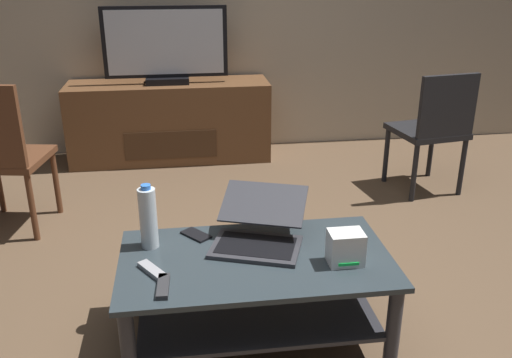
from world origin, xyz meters
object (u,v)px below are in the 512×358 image
tv_remote (152,270)px  soundbar_remote (163,286)px  coffee_table (256,282)px  cell_phone (196,235)px  laptop (259,229)px  television (166,47)px  dining_chair (434,126)px  router_box (346,248)px  water_bottle_near (148,218)px  media_cabinet (170,121)px

tv_remote → soundbar_remote: size_ratio=1.00×
coffee_table → cell_phone: cell_phone is taller
tv_remote → soundbar_remote: (0.05, -0.12, 0.00)m
laptop → soundbar_remote: bearing=-142.1°
cell_phone → television: bearing=53.9°
dining_chair → laptop: bearing=-137.1°
dining_chair → router_box: dining_chair is taller
cell_phone → soundbar_remote: (-0.14, -0.41, 0.01)m
coffee_table → water_bottle_near: size_ratio=3.93×
media_cabinet → coffee_table: bearing=-81.2°
water_bottle_near → coffee_table: bearing=-19.5°
router_box → water_bottle_near: size_ratio=0.49×
media_cabinet → cell_phone: media_cabinet is taller
television → router_box: (0.73, -2.49, -0.45)m
coffee_table → cell_phone: (-0.24, 0.23, 0.13)m
television → water_bottle_near: television is taller
laptop → router_box: laptop is taller
television → soundbar_remote: size_ratio=5.99×
television → tv_remote: television is taller
cell_phone → laptop: bearing=-57.6°
laptop → tv_remote: size_ratio=3.30×
soundbar_remote → television: bearing=92.7°
cell_phone → router_box: bearing=-67.8°
laptop → tv_remote: laptop is taller
soundbar_remote → laptop: bearing=40.8°
soundbar_remote → router_box: bearing=10.0°
television → water_bottle_near: bearing=-91.8°
water_bottle_near → tv_remote: 0.26m
coffee_table → water_bottle_near: (-0.44, 0.16, 0.26)m
media_cabinet → television: (0.00, -0.02, 0.60)m
router_box → tv_remote: router_box is taller
media_cabinet → dining_chair: dining_chair is taller
soundbar_remote → water_bottle_near: bearing=102.9°
dining_chair → cell_phone: (-1.68, -1.22, -0.08)m
media_cabinet → tv_remote: (-0.05, -2.48, 0.09)m
media_cabinet → soundbar_remote: (-0.01, -2.60, 0.09)m
coffee_table → router_box: bearing=-15.1°
soundbar_remote → dining_chair: bearing=44.8°
laptop → cell_phone: bearing=161.9°
media_cabinet → dining_chair: bearing=-28.2°
dining_chair → tv_remote: 2.40m
laptop → water_bottle_near: (-0.48, 0.02, 0.08)m
cell_phone → soundbar_remote: soundbar_remote is taller
tv_remote → coffee_table: bearing=-24.5°
tv_remote → laptop: bearing=-9.7°
router_box → tv_remote: size_ratio=0.88×
coffee_table → media_cabinet: size_ratio=0.71×
dining_chair → laptop: size_ratio=1.64×
dining_chair → water_bottle_near: dining_chair is taller
water_bottle_near → cell_phone: size_ratio=2.07×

